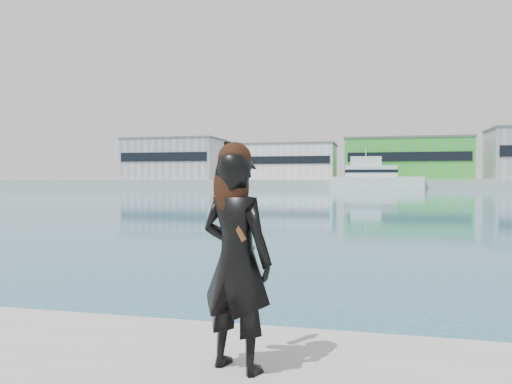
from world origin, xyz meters
TOP-DOWN VIEW (x-y plane):
  - far_quay at (0.00, 130.00)m, footprint 320.00×40.00m
  - warehouse_grey_left at (-55.00, 127.98)m, footprint 26.52×16.36m
  - warehouse_white at (-22.00, 127.98)m, footprint 24.48×15.35m
  - warehouse_green at (8.00, 127.98)m, footprint 30.60×16.36m
  - flagpole_left at (-37.91, 121.00)m, footprint 1.28×0.16m
  - flagpole_right at (22.09, 121.00)m, footprint 1.28×0.16m
  - motor_yacht at (-0.07, 110.82)m, footprint 20.51×6.65m
  - buoy_far at (-25.17, 94.09)m, footprint 0.50×0.50m
  - woman at (-0.76, -0.26)m, footprint 0.76×0.62m

SIDE VIEW (x-z plane):
  - buoy_far at x=-25.17m, z-range -0.25..0.25m
  - far_quay at x=0.00m, z-range 0.00..2.00m
  - woman at x=-0.76m, z-range 0.81..2.71m
  - motor_yacht at x=-0.07m, z-range -2.07..7.38m
  - flagpole_left at x=-37.91m, z-range 2.54..10.54m
  - flagpole_right at x=22.09m, z-range 2.54..10.54m
  - warehouse_white at x=-22.00m, z-range 2.01..11.51m
  - warehouse_green at x=8.00m, z-range 2.01..12.51m
  - warehouse_grey_left at x=-55.00m, z-range 2.01..13.51m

